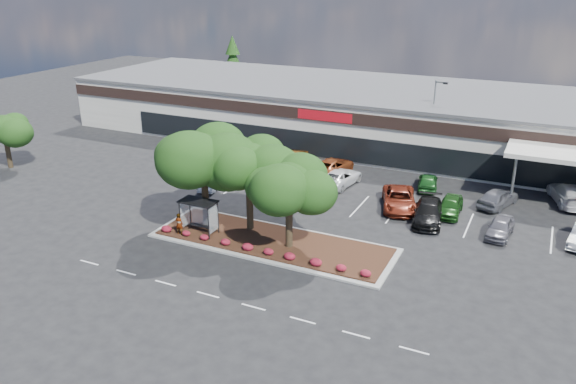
% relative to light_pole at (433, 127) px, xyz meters
% --- Properties ---
extents(ground, '(160.00, 160.00, 0.00)m').
position_rel_light_pole_xyz_m(ground, '(-4.29, -28.04, -3.77)').
color(ground, black).
rests_on(ground, ground).
extents(retail_store, '(80.40, 25.20, 6.25)m').
position_rel_light_pole_xyz_m(retail_store, '(-4.22, 5.87, -0.62)').
color(retail_store, silver).
rests_on(retail_store, ground).
extents(landscape_island, '(18.00, 6.00, 0.26)m').
position_rel_light_pole_xyz_m(landscape_island, '(-6.29, -24.04, -3.65)').
color(landscape_island, '#989893').
rests_on(landscape_island, ground).
extents(lane_markings, '(33.12, 20.06, 0.01)m').
position_rel_light_pole_xyz_m(lane_markings, '(-4.43, -17.61, -3.76)').
color(lane_markings, silver).
rests_on(lane_markings, ground).
extents(shrub_row, '(17.00, 0.80, 0.50)m').
position_rel_light_pole_xyz_m(shrub_row, '(-6.29, -26.14, -3.26)').
color(shrub_row, maroon).
rests_on(shrub_row, landscape_island).
extents(bus_shelter, '(2.75, 1.55, 2.59)m').
position_rel_light_pole_xyz_m(bus_shelter, '(-11.79, -25.09, -1.46)').
color(bus_shelter, black).
rests_on(bus_shelter, landscape_island).
extents(island_tree_west, '(7.20, 7.20, 7.89)m').
position_rel_light_pole_xyz_m(island_tree_west, '(-12.29, -23.54, 0.43)').
color(island_tree_west, '#18340C').
rests_on(island_tree_west, landscape_island).
extents(island_tree_mid, '(6.60, 6.60, 7.32)m').
position_rel_light_pole_xyz_m(island_tree_mid, '(-8.79, -22.84, 0.15)').
color(island_tree_mid, '#18340C').
rests_on(island_tree_mid, landscape_island).
extents(island_tree_east, '(5.80, 5.80, 6.50)m').
position_rel_light_pole_xyz_m(island_tree_east, '(-4.79, -24.34, -0.26)').
color(island_tree_east, '#18340C').
rests_on(island_tree_east, landscape_island).
extents(tree_west_far, '(4.80, 4.80, 5.61)m').
position_rel_light_pole_xyz_m(tree_west_far, '(-38.29, -20.04, -0.97)').
color(tree_west_far, '#18340C').
rests_on(tree_west_far, ground).
extents(conifer_north_west, '(4.40, 4.40, 10.00)m').
position_rel_light_pole_xyz_m(conifer_north_west, '(-34.29, 17.96, 1.23)').
color(conifer_north_west, '#18340C').
rests_on(conifer_north_west, ground).
extents(person_waiting, '(0.63, 0.43, 1.69)m').
position_rel_light_pole_xyz_m(person_waiting, '(-13.02, -26.07, -2.67)').
color(person_waiting, '#594C47').
rests_on(person_waiting, landscape_island).
extents(light_pole, '(1.41, 0.77, 8.59)m').
position_rel_light_pole_xyz_m(light_pole, '(0.00, 0.00, 0.00)').
color(light_pole, '#989893').
rests_on(light_pole, ground).
extents(car_0, '(2.30, 4.30, 1.35)m').
position_rel_light_pole_xyz_m(car_0, '(-16.51, -16.19, -3.10)').
color(car_0, silver).
rests_on(car_0, ground).
extents(car_1, '(2.72, 5.99, 1.70)m').
position_rel_light_pole_xyz_m(car_1, '(-15.55, -12.21, -2.92)').
color(car_1, silver).
rests_on(car_1, ground).
extents(car_2, '(2.79, 4.66, 1.45)m').
position_rel_light_pole_xyz_m(car_2, '(-8.39, -16.74, -3.05)').
color(car_2, black).
rests_on(car_2, ground).
extents(car_4, '(4.33, 6.33, 1.61)m').
position_rel_light_pole_xyz_m(car_4, '(0.32, -13.52, -2.97)').
color(car_4, maroon).
rests_on(car_4, ground).
extents(car_5, '(3.00, 5.71, 1.58)m').
position_rel_light_pole_xyz_m(car_5, '(3.12, -15.20, -2.98)').
color(car_5, black).
rests_on(car_5, ground).
extents(car_6, '(1.87, 4.38, 1.47)m').
position_rel_light_pole_xyz_m(car_6, '(4.45, -12.99, -3.03)').
color(car_6, '#184714').
rests_on(car_6, ground).
extents(car_7, '(2.02, 4.23, 1.40)m').
position_rel_light_pole_xyz_m(car_7, '(8.59, -15.52, -3.07)').
color(car_7, slate).
rests_on(car_7, ground).
extents(car_9, '(3.26, 5.20, 1.40)m').
position_rel_light_pole_xyz_m(car_9, '(-17.39, -6.44, -3.07)').
color(car_9, maroon).
rests_on(car_9, ground).
extents(car_10, '(2.11, 4.92, 1.57)m').
position_rel_light_pole_xyz_m(car_10, '(-12.57, -6.73, -2.98)').
color(car_10, brown).
rests_on(car_10, ground).
extents(car_11, '(3.29, 5.97, 1.58)m').
position_rel_light_pole_xyz_m(car_11, '(-7.90, -7.80, -2.98)').
color(car_11, brown).
rests_on(car_11, ground).
extents(car_12, '(3.17, 5.59, 1.47)m').
position_rel_light_pole_xyz_m(car_12, '(-6.10, -10.30, -3.03)').
color(car_12, white).
rests_on(car_12, ground).
extents(car_14, '(2.45, 4.46, 1.44)m').
position_rel_light_pole_xyz_m(car_14, '(1.50, -7.89, -3.05)').
color(car_14, '#19551C').
rests_on(car_14, ground).
extents(car_15, '(3.37, 5.08, 1.61)m').
position_rel_light_pole_xyz_m(car_15, '(7.78, -9.54, -2.97)').
color(car_15, slate).
rests_on(car_15, ground).
extents(car_17, '(3.99, 6.38, 1.72)m').
position_rel_light_pole_xyz_m(car_17, '(13.19, -6.21, -2.91)').
color(car_17, white).
rests_on(car_17, ground).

